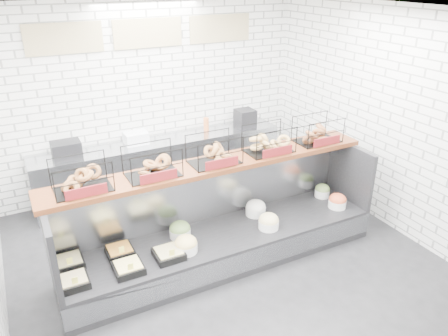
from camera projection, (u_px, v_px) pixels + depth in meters
ground at (234, 272)px, 5.32m from camera, size 5.50×5.50×0.00m
room_shell at (210, 96)px, 4.95m from camera, size 5.02×5.51×3.01m
display_case at (220, 236)px, 5.46m from camera, size 4.00×0.90×1.20m
bagel_shelf at (214, 154)px, 5.17m from camera, size 4.10×0.50×0.40m
prep_counter at (163, 165)px, 7.09m from camera, size 4.00×0.60×1.20m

